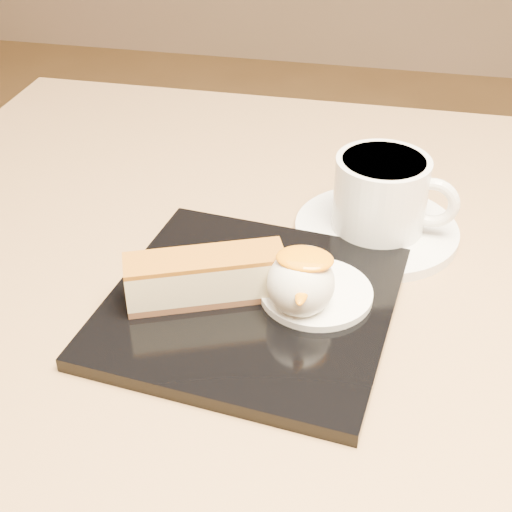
% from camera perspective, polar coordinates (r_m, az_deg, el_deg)
% --- Properties ---
extents(table, '(0.80, 0.80, 0.72)m').
position_cam_1_polar(table, '(0.70, 0.62, -12.49)').
color(table, black).
rests_on(table, ground).
extents(dessert_plate, '(0.24, 0.24, 0.01)m').
position_cam_1_polar(dessert_plate, '(0.57, -0.42, -3.93)').
color(dessert_plate, black).
rests_on(dessert_plate, table).
extents(cheesecake, '(0.13, 0.08, 0.04)m').
position_cam_1_polar(cheesecake, '(0.56, -4.06, -1.69)').
color(cheesecake, brown).
rests_on(cheesecake, dessert_plate).
extents(cream_smear, '(0.09, 0.09, 0.01)m').
position_cam_1_polar(cream_smear, '(0.57, 4.83, -2.94)').
color(cream_smear, white).
rests_on(cream_smear, dessert_plate).
extents(ice_cream_scoop, '(0.05, 0.05, 0.05)m').
position_cam_1_polar(ice_cream_scoop, '(0.54, 3.60, -2.19)').
color(ice_cream_scoop, white).
rests_on(ice_cream_scoop, cream_smear).
extents(mango_sauce, '(0.04, 0.03, 0.01)m').
position_cam_1_polar(mango_sauce, '(0.53, 3.93, -0.22)').
color(mango_sauce, orange).
rests_on(mango_sauce, ice_cream_scoop).
extents(mint_sprig, '(0.03, 0.02, 0.00)m').
position_cam_1_polar(mint_sprig, '(0.59, 2.35, -0.85)').
color(mint_sprig, green).
rests_on(mint_sprig, cream_smear).
extents(saucer, '(0.15, 0.15, 0.01)m').
position_cam_1_polar(saucer, '(0.67, 9.59, 2.04)').
color(saucer, white).
rests_on(saucer, table).
extents(coffee_cup, '(0.11, 0.08, 0.07)m').
position_cam_1_polar(coffee_cup, '(0.65, 10.12, 4.99)').
color(coffee_cup, white).
rests_on(coffee_cup, saucer).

